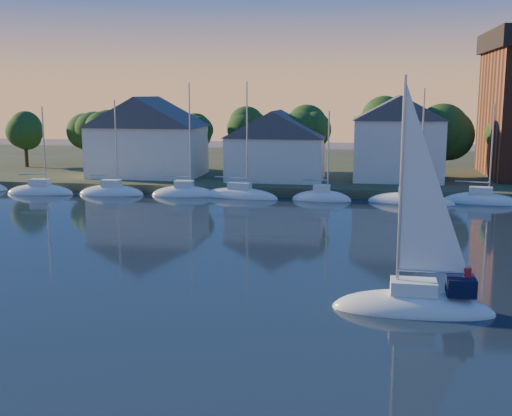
% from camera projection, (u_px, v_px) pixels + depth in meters
% --- Properties ---
extents(shoreline_land, '(160.00, 50.00, 2.00)m').
position_uv_depth(shoreline_land, '(334.00, 171.00, 92.28)').
color(shoreline_land, '#363D24').
rests_on(shoreline_land, ground).
extents(wooden_dock, '(120.00, 3.00, 1.00)m').
position_uv_depth(wooden_dock, '(324.00, 196.00, 69.95)').
color(wooden_dock, brown).
rests_on(wooden_dock, ground).
extents(clubhouse_west, '(13.65, 9.45, 9.64)m').
position_uv_depth(clubhouse_west, '(148.00, 135.00, 78.29)').
color(clubhouse_west, silver).
rests_on(clubhouse_west, shoreline_land).
extents(clubhouse_centre, '(11.55, 8.40, 8.08)m').
position_uv_depth(clubhouse_centre, '(276.00, 144.00, 74.87)').
color(clubhouse_centre, silver).
rests_on(clubhouse_centre, shoreline_land).
extents(clubhouse_east, '(10.50, 8.40, 9.80)m').
position_uv_depth(clubhouse_east, '(398.00, 137.00, 74.40)').
color(clubhouse_east, silver).
rests_on(clubhouse_east, shoreline_land).
extents(tree_line, '(93.40, 5.40, 8.90)m').
position_uv_depth(tree_line, '(347.00, 125.00, 79.04)').
color(tree_line, '#39251A').
rests_on(tree_line, shoreline_land).
extents(moored_fleet, '(87.50, 2.40, 12.05)m').
position_uv_depth(moored_fleet, '(323.00, 199.00, 67.02)').
color(moored_fleet, silver).
rests_on(moored_fleet, ground).
extents(hero_sailboat, '(8.24, 2.78, 12.98)m').
position_uv_depth(hero_sailboat, '(416.00, 301.00, 32.65)').
color(hero_sailboat, silver).
rests_on(hero_sailboat, ground).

